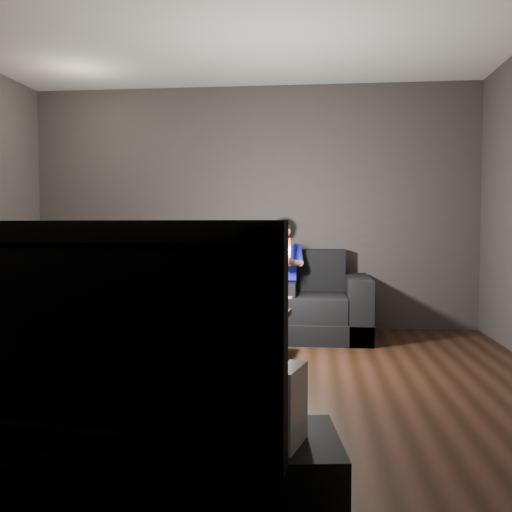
# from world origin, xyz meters

# --- Properties ---
(floor) EXTENTS (5.00, 5.00, 0.00)m
(floor) POSITION_xyz_m (0.00, 0.00, 0.00)
(floor) COLOR black
(floor) RESTS_ON ground
(back_wall) EXTENTS (5.00, 0.04, 2.70)m
(back_wall) POSITION_xyz_m (0.00, 2.50, 1.35)
(back_wall) COLOR #3D3935
(back_wall) RESTS_ON ground
(front_wall) EXTENTS (5.00, 0.04, 2.70)m
(front_wall) POSITION_xyz_m (0.00, -2.50, 1.35)
(front_wall) COLOR #3D3935
(front_wall) RESTS_ON ground
(sofa) EXTENTS (2.30, 0.99, 0.89)m
(sofa) POSITION_xyz_m (0.12, 1.95, 0.29)
(sofa) COLOR black
(sofa) RESTS_ON floor
(child) EXTENTS (0.43, 0.53, 1.06)m
(child) POSITION_xyz_m (0.38, 1.89, 0.72)
(child) COLOR black
(child) RESTS_ON sofa
(wii_remote_red) EXTENTS (0.05, 0.07, 0.20)m
(wii_remote_red) POSITION_xyz_m (0.46, 1.48, 0.93)
(wii_remote_red) COLOR #CC0D00
(wii_remote_red) RESTS_ON child
(nunchuk_white) EXTENTS (0.08, 0.11, 0.16)m
(nunchuk_white) POSITION_xyz_m (0.31, 1.48, 0.89)
(nunchuk_white) COLOR silver
(nunchuk_white) RESTS_ON child
(wii_remote_black) EXTENTS (0.04, 0.14, 0.03)m
(wii_remote_black) POSITION_xyz_m (-0.91, 1.87, 0.64)
(wii_remote_black) COLOR black
(wii_remote_black) RESTS_ON sofa
(coffee_table) EXTENTS (1.17, 0.67, 0.41)m
(coffee_table) POSITION_xyz_m (-0.07, 0.92, 0.35)
(coffee_table) COLOR black
(coffee_table) RESTS_ON floor
(tv) EXTENTS (1.14, 0.30, 0.65)m
(tv) POSITION_xyz_m (0.10, -2.27, 0.83)
(tv) COLOR black
(tv) RESTS_ON media_console
(wii_console) EXTENTS (0.10, 0.19, 0.23)m
(wii_console) POSITION_xyz_m (0.64, -2.27, 0.62)
(wii_console) COLOR silver
(wii_console) RESTS_ON media_console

